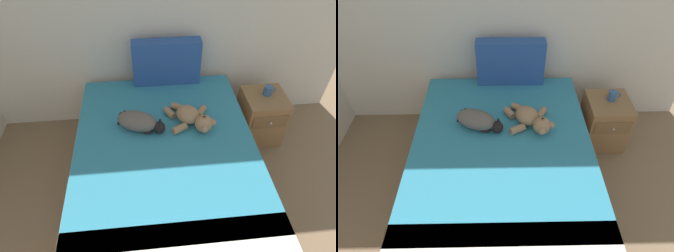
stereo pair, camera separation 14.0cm
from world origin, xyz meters
TOP-DOWN VIEW (x-y plane):
  - bed at (1.71, 2.89)m, footprint 1.49×1.93m
  - patterned_cushion at (1.80, 3.76)m, footprint 0.64×0.14m
  - cat at (1.52, 3.11)m, footprint 0.42×0.36m
  - teddy_bear at (1.96, 3.12)m, footprint 0.42×0.44m
  - cell_phone at (1.37, 3.24)m, footprint 0.09×0.16m
  - nightstand at (2.75, 3.47)m, footprint 0.40×0.45m
  - mug at (2.77, 3.50)m, footprint 0.12×0.08m

SIDE VIEW (x-z plane):
  - nightstand at x=2.75m, z-range 0.00..0.52m
  - bed at x=1.71m, z-range 0.00..0.56m
  - mug at x=2.77m, z-range 0.52..0.61m
  - cell_phone at x=1.37m, z-range 0.56..0.57m
  - teddy_bear at x=1.96m, z-range 0.55..0.71m
  - cat at x=1.52m, z-range 0.56..0.71m
  - patterned_cushion at x=1.80m, z-range 0.56..1.00m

